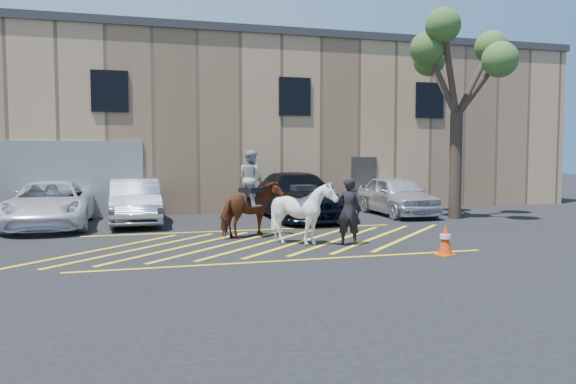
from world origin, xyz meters
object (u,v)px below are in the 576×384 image
object	(u,v)px
handler	(348,211)
traffic_cone	(445,240)
car_white_pickup	(50,204)
car_silver_sedan	(135,202)
tree	(457,59)
saddled_white	(304,213)
car_blue_suv	(297,196)
car_white_suv	(397,195)
mounted_bay	(251,202)

from	to	relation	value
handler	traffic_cone	bearing A→B (deg)	146.69
car_white_pickup	handler	distance (m)	9.72
car_silver_sedan	tree	size ratio (longest dim) A/B	0.62
traffic_cone	saddled_white	bearing A→B (deg)	138.63
car_blue_suv	car_white_suv	world-z (taller)	car_blue_suv
car_white_pickup	handler	world-z (taller)	handler
car_blue_suv	handler	xyz separation A→B (m)	(-0.42, -5.90, 0.05)
tree	handler	bearing A→B (deg)	-143.36
car_white_pickup	saddled_white	size ratio (longest dim) A/B	3.20
saddled_white	tree	xyz separation A→B (m)	(6.99, 4.01, 4.86)
car_silver_sedan	car_white_pickup	bearing A→B (deg)	-175.45
mounted_bay	car_blue_suv	bearing A→B (deg)	56.85
car_white_pickup	mounted_bay	bearing A→B (deg)	-33.01
car_silver_sedan	car_white_suv	size ratio (longest dim) A/B	1.02
car_white_pickup	tree	distance (m)	14.66
car_white_suv	mounted_bay	world-z (taller)	mounted_bay
saddled_white	tree	distance (m)	9.42
car_blue_suv	car_white_suv	bearing A→B (deg)	-0.08
car_blue_suv	mounted_bay	xyz separation A→B (m)	(-2.54, -3.89, 0.16)
car_white_pickup	saddled_white	world-z (taller)	saddled_white
car_white_suv	tree	distance (m)	5.40
car_silver_sedan	mounted_bay	bearing A→B (deg)	-52.41
saddled_white	tree	world-z (taller)	tree
traffic_cone	car_blue_suv	bearing A→B (deg)	98.47
car_white_pickup	car_blue_suv	bearing A→B (deg)	1.27
car_silver_sedan	saddled_white	xyz separation A→B (m)	(4.13, -5.61, 0.09)
car_white_pickup	car_silver_sedan	bearing A→B (deg)	5.20
handler	mounted_bay	world-z (taller)	mounted_bay
car_blue_suv	saddled_white	size ratio (longest dim) A/B	3.45
tree	car_white_pickup	bearing A→B (deg)	174.29
car_blue_suv	tree	distance (m)	7.48
handler	saddled_white	world-z (taller)	handler
car_silver_sedan	traffic_cone	distance (m)	10.51
car_white_pickup	car_white_suv	bearing A→B (deg)	1.20
car_white_suv	traffic_cone	bearing A→B (deg)	-108.68
car_silver_sedan	mounted_bay	size ratio (longest dim) A/B	1.85
car_blue_suv	saddled_white	xyz separation A→B (m)	(-1.52, -5.53, 0.01)
saddled_white	traffic_cone	bearing A→B (deg)	-41.37
car_silver_sedan	car_white_suv	distance (m)	9.61
traffic_cone	handler	bearing A→B (deg)	128.71
handler	traffic_cone	size ratio (longest dim) A/B	2.39
car_white_suv	traffic_cone	distance (m)	8.44
car_blue_suv	tree	xyz separation A→B (m)	(5.48, -1.51, 4.87)
handler	saddled_white	bearing A→B (deg)	-0.98
handler	traffic_cone	world-z (taller)	handler
car_white_pickup	tree	world-z (taller)	tree
handler	tree	world-z (taller)	tree
car_white_pickup	saddled_white	distance (m)	8.63
car_blue_suv	handler	world-z (taller)	handler
car_white_pickup	mounted_bay	size ratio (longest dim) A/B	2.16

